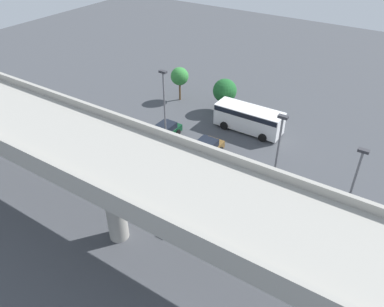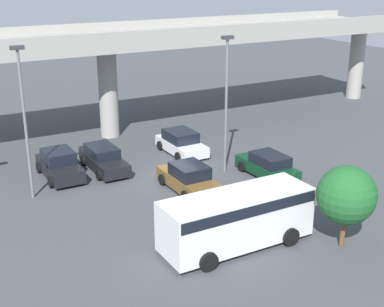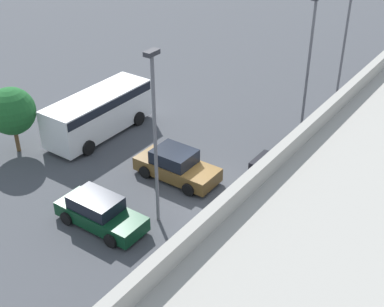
{
  "view_description": "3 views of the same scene",
  "coord_description": "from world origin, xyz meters",
  "px_view_note": "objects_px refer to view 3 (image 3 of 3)",
  "views": [
    {
      "loc": [
        -15.1,
        23.69,
        20.75
      ],
      "look_at": [
        -0.47,
        1.24,
        2.36
      ],
      "focal_mm": 35.0,
      "sensor_mm": 36.0,
      "label": 1
    },
    {
      "loc": [
        -13.89,
        -26.91,
        12.39
      ],
      "look_at": [
        1.47,
        0.2,
        1.41
      ],
      "focal_mm": 50.0,
      "sensor_mm": 36.0,
      "label": 2
    },
    {
      "loc": [
        19.27,
        12.69,
        15.93
      ],
      "look_at": [
        0.09,
        -0.82,
        1.87
      ],
      "focal_mm": 50.0,
      "sensor_mm": 36.0,
      "label": 3
    }
  ],
  "objects_px": {
    "parked_car_0": "(322,151)",
    "lamp_post_by_overpass": "(345,40)",
    "parked_car_2": "(176,166)",
    "lamp_post_near_aisle": "(309,59)",
    "parked_car_4": "(100,212)",
    "shuttle_bus": "(98,111)",
    "parked_car_1": "(298,173)",
    "tree_front_left": "(11,111)",
    "lamp_post_mid_lot": "(155,129)",
    "parked_car_3": "(248,235)"
  },
  "relations": [
    {
      "from": "parked_car_0",
      "to": "lamp_post_by_overpass",
      "type": "bearing_deg",
      "value": -73.41
    },
    {
      "from": "parked_car_2",
      "to": "lamp_post_near_aisle",
      "type": "relative_size",
      "value": 0.54
    },
    {
      "from": "parked_car_4",
      "to": "shuttle_bus",
      "type": "bearing_deg",
      "value": 133.63
    },
    {
      "from": "parked_car_1",
      "to": "tree_front_left",
      "type": "height_order",
      "value": "tree_front_left"
    },
    {
      "from": "lamp_post_near_aisle",
      "to": "lamp_post_by_overpass",
      "type": "height_order",
      "value": "lamp_post_near_aisle"
    },
    {
      "from": "lamp_post_by_overpass",
      "to": "tree_front_left",
      "type": "height_order",
      "value": "lamp_post_by_overpass"
    },
    {
      "from": "parked_car_4",
      "to": "lamp_post_near_aisle",
      "type": "bearing_deg",
      "value": 73.68
    },
    {
      "from": "parked_car_2",
      "to": "shuttle_bus",
      "type": "xyz_separation_m",
      "value": [
        -1.27,
        -6.8,
        0.81
      ]
    },
    {
      "from": "parked_car_0",
      "to": "tree_front_left",
      "type": "xyz_separation_m",
      "value": [
        8.94,
        -14.99,
        1.79
      ]
    },
    {
      "from": "parked_car_1",
      "to": "lamp_post_mid_lot",
      "type": "relative_size",
      "value": 0.56
    },
    {
      "from": "parked_car_0",
      "to": "lamp_post_near_aisle",
      "type": "height_order",
      "value": "lamp_post_near_aisle"
    },
    {
      "from": "parked_car_2",
      "to": "lamp_post_by_overpass",
      "type": "relative_size",
      "value": 0.59
    },
    {
      "from": "parked_car_2",
      "to": "parked_car_4",
      "type": "bearing_deg",
      "value": -95.57
    },
    {
      "from": "parked_car_4",
      "to": "lamp_post_by_overpass",
      "type": "distance_m",
      "value": 19.72
    },
    {
      "from": "lamp_post_mid_lot",
      "to": "tree_front_left",
      "type": "xyz_separation_m",
      "value": [
        -0.44,
        -10.73,
        -2.38
      ]
    },
    {
      "from": "parked_car_2",
      "to": "lamp_post_near_aisle",
      "type": "bearing_deg",
      "value": 67.22
    },
    {
      "from": "parked_car_1",
      "to": "shuttle_bus",
      "type": "height_order",
      "value": "shuttle_bus"
    },
    {
      "from": "parked_car_3",
      "to": "lamp_post_mid_lot",
      "type": "bearing_deg",
      "value": 8.92
    },
    {
      "from": "parked_car_0",
      "to": "tree_front_left",
      "type": "relative_size",
      "value": 1.13
    },
    {
      "from": "parked_car_2",
      "to": "tree_front_left",
      "type": "relative_size",
      "value": 1.16
    },
    {
      "from": "parked_car_2",
      "to": "tree_front_left",
      "type": "distance_m",
      "value": 9.89
    },
    {
      "from": "parked_car_3",
      "to": "lamp_post_by_overpass",
      "type": "xyz_separation_m",
      "value": [
        -16.37,
        -2.53,
        3.82
      ]
    },
    {
      "from": "parked_car_3",
      "to": "shuttle_bus",
      "type": "xyz_separation_m",
      "value": [
        -4.03,
        -12.8,
        0.81
      ]
    },
    {
      "from": "parked_car_3",
      "to": "tree_front_left",
      "type": "distance_m",
      "value": 15.34
    },
    {
      "from": "lamp_post_near_aisle",
      "to": "tree_front_left",
      "type": "bearing_deg",
      "value": -48.5
    },
    {
      "from": "parked_car_0",
      "to": "parked_car_3",
      "type": "relative_size",
      "value": 1.01
    },
    {
      "from": "shuttle_bus",
      "to": "lamp_post_mid_lot",
      "type": "height_order",
      "value": "lamp_post_mid_lot"
    },
    {
      "from": "parked_car_2",
      "to": "parked_car_1",
      "type": "bearing_deg",
      "value": 28.9
    },
    {
      "from": "lamp_post_mid_lot",
      "to": "lamp_post_by_overpass",
      "type": "height_order",
      "value": "lamp_post_mid_lot"
    },
    {
      "from": "parked_car_0",
      "to": "lamp_post_by_overpass",
      "type": "relative_size",
      "value": 0.57
    },
    {
      "from": "parked_car_0",
      "to": "lamp_post_near_aisle",
      "type": "distance_m",
      "value": 5.28
    },
    {
      "from": "parked_car_3",
      "to": "shuttle_bus",
      "type": "distance_m",
      "value": 13.44
    },
    {
      "from": "shuttle_bus",
      "to": "tree_front_left",
      "type": "height_order",
      "value": "tree_front_left"
    },
    {
      "from": "parked_car_2",
      "to": "shuttle_bus",
      "type": "bearing_deg",
      "value": 169.45
    },
    {
      "from": "parked_car_0",
      "to": "lamp_post_near_aisle",
      "type": "bearing_deg",
      "value": -44.0
    },
    {
      "from": "parked_car_0",
      "to": "lamp_post_mid_lot",
      "type": "distance_m",
      "value": 11.12
    },
    {
      "from": "shuttle_bus",
      "to": "parked_car_1",
      "type": "bearing_deg",
      "value": 98.39
    },
    {
      "from": "parked_car_3",
      "to": "parked_car_4",
      "type": "relative_size",
      "value": 0.98
    },
    {
      "from": "parked_car_1",
      "to": "parked_car_4",
      "type": "bearing_deg",
      "value": 53.94
    },
    {
      "from": "parked_car_4",
      "to": "lamp_post_by_overpass",
      "type": "xyz_separation_m",
      "value": [
        -18.92,
        3.99,
        3.85
      ]
    },
    {
      "from": "parked_car_0",
      "to": "parked_car_3",
      "type": "height_order",
      "value": "parked_car_0"
    },
    {
      "from": "parked_car_0",
      "to": "parked_car_3",
      "type": "bearing_deg",
      "value": 91.57
    },
    {
      "from": "lamp_post_by_overpass",
      "to": "parked_car_0",
      "type": "bearing_deg",
      "value": 16.59
    },
    {
      "from": "shuttle_bus",
      "to": "lamp_post_mid_lot",
      "type": "relative_size",
      "value": 0.85
    },
    {
      "from": "parked_car_0",
      "to": "parked_car_1",
      "type": "xyz_separation_m",
      "value": [
        2.81,
        -0.16,
        -0.06
      ]
    },
    {
      "from": "parked_car_4",
      "to": "tree_front_left",
      "type": "relative_size",
      "value": 1.14
    },
    {
      "from": "shuttle_bus",
      "to": "lamp_post_by_overpass",
      "type": "height_order",
      "value": "lamp_post_by_overpass"
    },
    {
      "from": "parked_car_2",
      "to": "parked_car_4",
      "type": "distance_m",
      "value": 5.35
    },
    {
      "from": "parked_car_4",
      "to": "lamp_post_mid_lot",
      "type": "bearing_deg",
      "value": 42.48
    },
    {
      "from": "parked_car_1",
      "to": "lamp_post_mid_lot",
      "type": "xyz_separation_m",
      "value": [
        6.57,
        -4.11,
        4.23
      ]
    }
  ]
}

